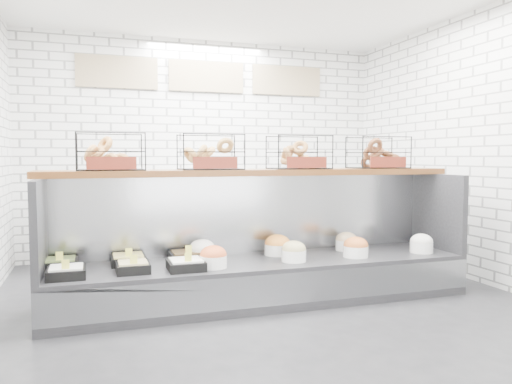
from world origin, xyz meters
name	(u,v)px	position (x,y,z in m)	size (l,w,h in m)	color
ground	(274,309)	(0.00, 0.00, 0.00)	(5.50, 5.50, 0.00)	black
room_shell	(253,89)	(0.00, 0.60, 2.06)	(5.02, 5.51, 3.01)	silver
display_case	(260,266)	(-0.02, 0.34, 0.33)	(4.00, 0.90, 1.20)	black
bagel_shelf	(256,158)	(0.00, 0.52, 1.38)	(4.10, 0.50, 0.40)	#46240F
prep_counter	(212,224)	(-0.01, 2.43, 0.47)	(4.00, 0.60, 1.20)	#93969B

